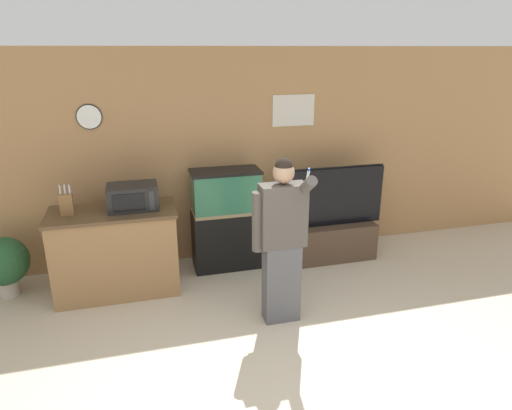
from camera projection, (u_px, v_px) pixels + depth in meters
wall_back_paneled at (219, 157)px, 5.62m from camera, size 10.00×0.08×2.60m
counter_island at (116, 251)px, 4.98m from camera, size 1.33×0.67×0.95m
microwave at (133, 197)px, 4.85m from camera, size 0.52×0.38×0.26m
knife_block at (67, 204)px, 4.67m from camera, size 0.13×0.09×0.32m
aquarium_on_stand at (226, 219)px, 5.51m from camera, size 0.82×0.41×1.23m
tv_on_stand at (334, 232)px, 5.80m from camera, size 1.26×0.40×1.21m
person_standing at (281, 240)px, 4.32m from camera, size 0.52×0.39×1.65m
potted_plant at (4, 263)px, 4.90m from camera, size 0.52×0.52×0.67m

